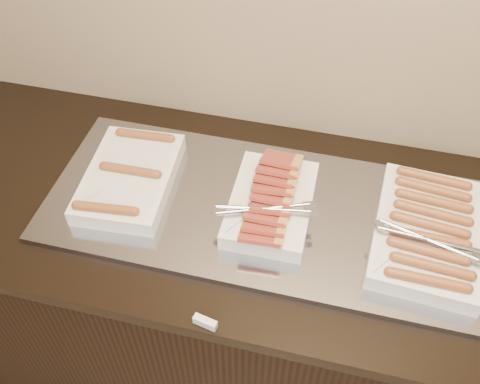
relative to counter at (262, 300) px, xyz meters
name	(u,v)px	position (x,y,z in m)	size (l,w,h in m)	color
counter	(262,300)	(0.00, 0.00, 0.00)	(2.06, 0.76, 0.90)	black
warming_tray	(266,212)	(0.00, 0.00, 0.46)	(1.20, 0.50, 0.02)	#9699A4
dish_left	(130,177)	(-0.39, 0.00, 0.50)	(0.26, 0.36, 0.07)	white
dish_center	(271,203)	(0.01, 0.00, 0.50)	(0.27, 0.34, 0.09)	white
dish_right	(428,232)	(0.42, 0.00, 0.50)	(0.29, 0.41, 0.08)	white
label_holder	(205,322)	(-0.07, -0.36, 0.46)	(0.06, 0.02, 0.02)	white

